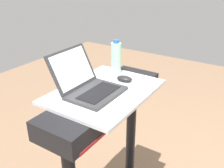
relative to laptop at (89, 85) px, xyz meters
name	(u,v)px	position (x,y,z in m)	size (l,w,h in m)	color
desk_board	(105,91)	(0.07, -0.06, -0.06)	(0.64, 0.48, 0.02)	silver
laptop	(89,85)	(0.00, 0.00, 0.00)	(0.31, 0.33, 0.23)	#2D2D30
computer_mouse	(124,79)	(0.24, -0.09, -0.03)	(0.06, 0.10, 0.03)	black
water_bottle	(116,58)	(0.33, 0.03, 0.06)	(0.07, 0.07, 0.22)	#9EDBB2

